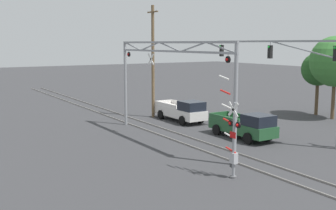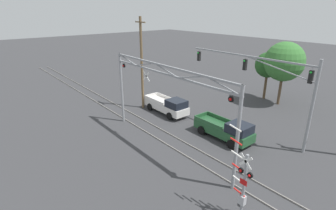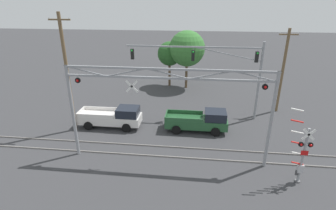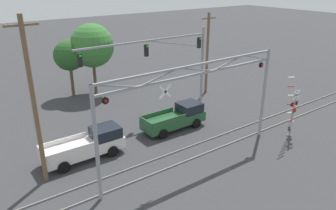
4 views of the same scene
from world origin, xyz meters
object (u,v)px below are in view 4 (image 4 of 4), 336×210
Objects in this scene: traffic_signal_span at (175,56)px; utility_pole_right at (207,52)px; crossing_signal_mast at (292,114)px; pickup_truck_following at (88,145)px; background_tree_far_left_verge at (69,56)px; pickup_truck_lead at (177,117)px; utility_pole_left at (34,102)px; background_tree_beyond_span at (92,46)px; crossing_gantry at (195,95)px.

traffic_signal_span is 1.49× the size of utility_pole_right.
crossing_signal_mast is 0.61× the size of utility_pole_right.
background_tree_far_left_verge reaches higher than pickup_truck_following.
crossing_signal_mast is at bearing -66.27° from traffic_signal_span.
utility_pole_right reaches higher than pickup_truck_lead.
pickup_truck_following is at bearing -179.09° from pickup_truck_lead.
pickup_truck_lead is 0.54× the size of utility_pole_left.
utility_pole_left is (-11.28, -1.18, 4.31)m from pickup_truck_lead.
crossing_signal_mast is at bearing -66.45° from background_tree_beyond_span.
traffic_signal_span reaches higher than pickup_truck_lead.
crossing_signal_mast is 15.70m from pickup_truck_following.
crossing_gantry is 2.56× the size of pickup_truck_lead.
traffic_signal_span is (-4.26, 9.69, 3.38)m from crossing_signal_mast.
pickup_truck_lead is 7.95m from pickup_truck_following.
crossing_signal_mast is at bearing -61.60° from background_tree_far_left_verge.
pickup_truck_lead is at bearing 5.96° from utility_pole_left.
utility_pole_left is (-8.94, 3.80, 0.30)m from crossing_gantry.
pickup_truck_lead is at bearing -81.43° from background_tree_beyond_span.
traffic_signal_span is 11.59m from background_tree_far_left_verge.
crossing_signal_mast is 12.35m from utility_pole_right.
pickup_truck_lead is 0.65× the size of utility_pole_right.
background_tree_beyond_span is (9.44, 13.40, -0.06)m from utility_pole_left.
background_tree_beyond_span is (-9.98, 6.81, 0.79)m from utility_pole_right.
utility_pole_left reaches higher than utility_pole_right.
background_tree_beyond_span is at bearing 145.71° from utility_pole_right.
traffic_signal_span reaches higher than background_tree_far_left_verge.
utility_pole_left is 1.71× the size of background_tree_far_left_verge.
utility_pole_right is 1.43× the size of background_tree_far_left_verge.
traffic_signal_span is at bearing 61.44° from crossing_gantry.
crossing_gantry is 9.32m from crossing_signal_mast.
traffic_signal_span reaches higher than crossing_gantry.
crossing_gantry is 8.43m from pickup_truck_following.
pickup_truck_lead is at bearing -146.38° from utility_pole_right.
utility_pole_left reaches higher than crossing_gantry.
background_tree_far_left_verge is at bearing 118.40° from crossing_signal_mast.
background_tree_far_left_verge is (3.80, 12.98, 3.41)m from pickup_truck_following.
crossing_gantry is at bearing -91.65° from background_tree_beyond_span.
pickup_truck_following is 0.76× the size of background_tree_beyond_span.
pickup_truck_lead is (-2.08, -3.14, -4.38)m from traffic_signal_span.
traffic_signal_span is 2.23× the size of pickup_truck_following.
traffic_signal_span is 1.25× the size of utility_pole_left.
utility_pole_left reaches higher than pickup_truck_following.
crossing_signal_mast is 9.18m from pickup_truck_lead.
utility_pole_left reaches higher than background_tree_beyond_span.
background_tree_beyond_span reaches higher than crossing_signal_mast.
utility_pole_right is (1.80, 11.97, 2.47)m from crossing_signal_mast.
utility_pole_right is 14.37m from background_tree_far_left_verge.
crossing_gantry reaches higher than pickup_truck_following.
crossing_signal_mast is at bearing -98.55° from utility_pole_right.
background_tree_far_left_verge is (-1.82, 17.83, -0.60)m from crossing_gantry.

